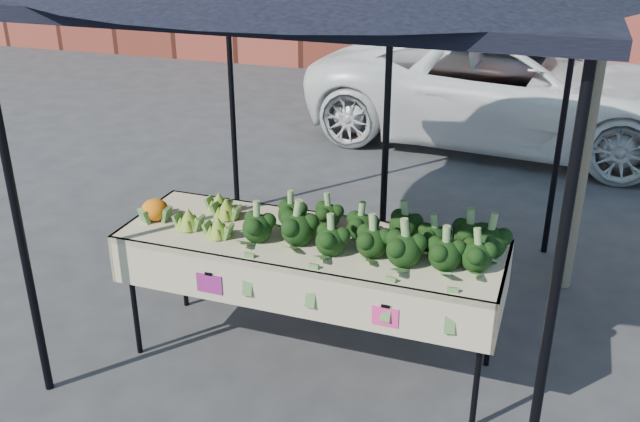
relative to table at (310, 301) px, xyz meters
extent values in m
plane|color=#2B2B2E|center=(0.25, -0.01, -0.45)|extent=(90.00, 90.00, 0.00)
cube|color=beige|center=(0.00, 0.00, 0.00)|extent=(2.42, 0.86, 0.90)
cube|color=#F22D8C|center=(-0.50, -0.40, 0.25)|extent=(0.17, 0.01, 0.12)
cube|color=#F92F84|center=(0.59, -0.40, 0.25)|extent=(0.17, 0.01, 0.12)
ellipsoid|color=black|center=(0.39, 0.03, 0.57)|extent=(1.59, 0.56, 0.25)
ellipsoid|color=#91A730|center=(-0.67, 0.04, 0.54)|extent=(0.42, 0.56, 0.19)
ellipsoid|color=orange|center=(-1.05, -0.05, 0.54)|extent=(0.19, 0.19, 0.17)
camera|label=1|loc=(1.29, -3.75, 2.43)|focal=40.14mm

